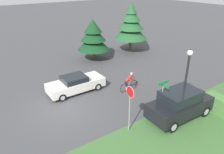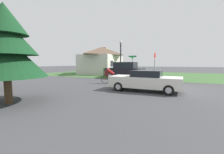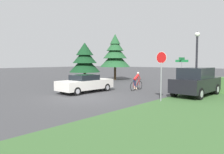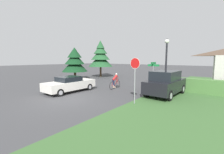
{
  "view_description": "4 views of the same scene",
  "coord_description": "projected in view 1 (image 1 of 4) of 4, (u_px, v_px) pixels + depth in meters",
  "views": [
    {
      "loc": [
        12.48,
        -4.66,
        8.46
      ],
      "look_at": [
        -0.51,
        4.36,
        1.22
      ],
      "focal_mm": 35.0,
      "sensor_mm": 36.0,
      "label": 1
    },
    {
      "loc": [
        -11.88,
        -0.23,
        1.84
      ],
      "look_at": [
        -0.89,
        4.83,
        0.72
      ],
      "focal_mm": 24.0,
      "sensor_mm": 36.0,
      "label": 2
    },
    {
      "loc": [
        10.62,
        -9.47,
        2.4
      ],
      "look_at": [
        -2.05,
        5.02,
        1.02
      ],
      "focal_mm": 35.0,
      "sensor_mm": 36.0,
      "label": 3
    },
    {
      "loc": [
        8.99,
        -6.12,
        2.89
      ],
      "look_at": [
        -0.78,
        6.31,
        1.0
      ],
      "focal_mm": 24.0,
      "sensor_mm": 36.0,
      "label": 4
    }
  ],
  "objects": [
    {
      "name": "conifer_tall_near",
      "position": [
        93.0,
        37.0,
        23.53
      ],
      "size": [
        3.46,
        3.46,
        4.49
      ],
      "color": "#4C3823",
      "rests_on": "ground"
    },
    {
      "name": "ground_plane",
      "position": [
        65.0,
        110.0,
        15.26
      ],
      "size": [
        140.0,
        140.0,
        0.0
      ],
      "primitive_type": "plane",
      "color": "#424244"
    },
    {
      "name": "street_lamp",
      "position": [
        187.0,
        74.0,
        13.7
      ],
      "size": [
        0.35,
        0.35,
        4.57
      ],
      "color": "black",
      "rests_on": "ground"
    },
    {
      "name": "street_name_sign",
      "position": [
        162.0,
        93.0,
        13.63
      ],
      "size": [
        0.9,
        0.9,
        2.67
      ],
      "color": "gray",
      "rests_on": "ground"
    },
    {
      "name": "sedan_left_lane",
      "position": [
        76.0,
        84.0,
        17.49
      ],
      "size": [
        1.86,
        4.56,
        1.37
      ],
      "rotation": [
        0.0,
        0.0,
        1.57
      ],
      "color": "silver",
      "rests_on": "ground"
    },
    {
      "name": "stop_sign",
      "position": [
        130.0,
        100.0,
        12.39
      ],
      "size": [
        0.7,
        0.07,
        2.98
      ],
      "rotation": [
        0.0,
        0.0,
        3.08
      ],
      "color": "gray",
      "rests_on": "ground"
    },
    {
      "name": "parked_suv_right",
      "position": [
        180.0,
        104.0,
        14.12
      ],
      "size": [
        2.13,
        4.54,
        1.97
      ],
      "rotation": [
        0.0,
        0.0,
        1.53
      ],
      "color": "black",
      "rests_on": "ground"
    },
    {
      "name": "cyclist",
      "position": [
        129.0,
        82.0,
        17.64
      ],
      "size": [
        0.44,
        1.81,
        1.53
      ],
      "rotation": [
        0.0,
        0.0,
        1.62
      ],
      "color": "black",
      "rests_on": "ground"
    },
    {
      "name": "conifer_tall_far",
      "position": [
        131.0,
        25.0,
        25.9
      ],
      "size": [
        3.94,
        3.94,
        5.91
      ],
      "color": "#4C3823",
      "rests_on": "ground"
    }
  ]
}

